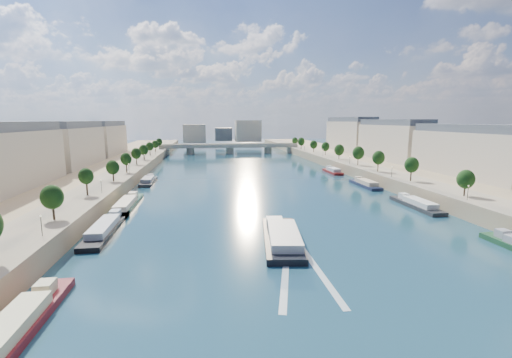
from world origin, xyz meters
name	(u,v)px	position (x,y,z in m)	size (l,w,h in m)	color
ground	(255,186)	(0.00, 100.00, 0.00)	(700.00, 700.00, 0.00)	#0D2C3D
quay_left	(72,185)	(-72.00, 100.00, 2.50)	(44.00, 520.00, 5.00)	#9E8460
quay_right	(413,176)	(72.00, 100.00, 2.50)	(44.00, 520.00, 5.00)	#9E8460
pave_left	(112,178)	(-57.00, 100.00, 5.05)	(14.00, 520.00, 0.10)	gray
pave_right	(383,171)	(57.00, 100.00, 5.05)	(14.00, 520.00, 0.10)	gray
trees_left	(118,163)	(-55.00, 102.00, 10.48)	(4.80, 268.80, 8.26)	#382B1E
trees_right	(368,157)	(55.00, 110.00, 10.48)	(4.80, 268.80, 8.26)	#382B1E
lamps_left	(117,174)	(-52.50, 90.00, 7.78)	(0.36, 200.36, 4.28)	black
lamps_right	(368,164)	(52.50, 105.00, 7.78)	(0.36, 200.36, 4.28)	black
buildings_left	(46,147)	(-85.00, 112.00, 16.45)	(16.00, 226.00, 23.20)	beige
buildings_right	(426,143)	(85.00, 112.00, 16.45)	(16.00, 226.00, 23.20)	beige
skyline	(227,132)	(3.19, 319.52, 14.66)	(79.00, 42.00, 22.00)	beige
bridge	(230,147)	(0.00, 242.42, 5.08)	(112.00, 12.00, 8.15)	#C1B79E
tour_barge	(282,237)	(-3.79, 33.36, 1.05)	(11.82, 28.66, 3.79)	black
wake	(302,273)	(-3.79, 16.76, 0.02)	(11.25, 26.02, 0.04)	silver
moored_barges_left	(103,232)	(-45.50, 44.29, 0.84)	(5.00, 154.84, 3.60)	#1C253E
moored_barges_right	(426,208)	(45.50, 52.85, 0.84)	(5.00, 165.52, 3.60)	black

